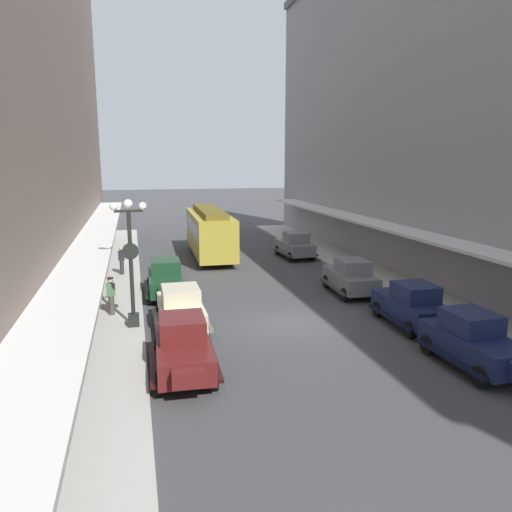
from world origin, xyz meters
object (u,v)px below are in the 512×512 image
object	(u,v)px
streetcar	(210,231)
parked_car_1	(351,276)
parked_car_5	(295,245)
fire_hydrant	(356,268)
lamp_post_with_clock	(131,258)
pedestrian_0	(122,260)
parked_car_0	(474,339)
parked_car_4	(166,278)
parked_car_6	(412,304)
parked_car_3	(181,307)
parked_car_2	(183,345)
pedestrian_1	(111,296)

from	to	relation	value
streetcar	parked_car_1	bearing A→B (deg)	-64.33
parked_car_5	fire_hydrant	world-z (taller)	parked_car_5
lamp_post_with_clock	pedestrian_0	world-z (taller)	lamp_post_with_clock
parked_car_1	fire_hydrant	bearing A→B (deg)	60.59
parked_car_0	fire_hydrant	distance (m)	12.84
parked_car_4	pedestrian_0	size ratio (longest dim) A/B	2.61
parked_car_6	fire_hydrant	distance (m)	8.65
lamp_post_with_clock	streetcar	bearing A→B (deg)	69.64
streetcar	pedestrian_0	distance (m)	7.74
parked_car_4	parked_car_5	world-z (taller)	same
parked_car_4	parked_car_6	size ratio (longest dim) A/B	1.00
parked_car_3	parked_car_2	bearing A→B (deg)	-94.39
parked_car_3	streetcar	distance (m)	15.42
parked_car_0	parked_car_5	bearing A→B (deg)	89.51
parked_car_0	pedestrian_0	distance (m)	19.94
lamp_post_with_clock	pedestrian_0	distance (m)	9.90
parked_car_0	streetcar	bearing A→B (deg)	104.98
parked_car_1	parked_car_3	world-z (taller)	same
parked_car_5	pedestrian_0	xyz separation A→B (m)	(-11.78, -3.07, 0.05)
parked_car_2	pedestrian_1	distance (m)	6.92
parked_car_2	parked_car_6	size ratio (longest dim) A/B	1.00
parked_car_2	lamp_post_with_clock	size ratio (longest dim) A/B	0.83
streetcar	parked_car_2	bearing A→B (deg)	-101.28
parked_car_5	parked_car_6	bearing A→B (deg)	-89.70
parked_car_1	parked_car_2	bearing A→B (deg)	-140.78
fire_hydrant	parked_car_5	bearing A→B (deg)	103.68
streetcar	pedestrian_1	xyz separation A→B (m)	(-6.30, -12.72, -0.89)
parked_car_5	parked_car_3	bearing A→B (deg)	-125.03
parked_car_0	parked_car_3	bearing A→B (deg)	146.60
lamp_post_with_clock	fire_hydrant	world-z (taller)	lamp_post_with_clock
parked_car_5	fire_hydrant	distance (m)	6.76
parked_car_0	pedestrian_1	size ratio (longest dim) A/B	2.57
parked_car_3	parked_car_5	xyz separation A→B (m)	(9.29, 13.25, 0.00)
parked_car_2	streetcar	world-z (taller)	streetcar
parked_car_2	parked_car_6	distance (m)	9.98
streetcar	fire_hydrant	distance (m)	11.18
parked_car_1	parked_car_4	bearing A→B (deg)	168.65
parked_car_1	pedestrian_1	size ratio (longest dim) A/B	2.59
parked_car_0	parked_car_3	xyz separation A→B (m)	(-9.13, 6.02, 0.00)
parked_car_3	lamp_post_with_clock	bearing A→B (deg)	164.74
fire_hydrant	parked_car_0	bearing A→B (deg)	-97.88
parked_car_4	lamp_post_with_clock	xyz separation A→B (m)	(-1.63, -4.80, 2.04)
parked_car_6	parked_car_4	bearing A→B (deg)	143.46
parked_car_4	fire_hydrant	xyz separation A→B (m)	(11.12, 1.39, -0.38)
parked_car_2	pedestrian_1	xyz separation A→B (m)	(-2.47, 6.47, 0.07)
parked_car_3	parked_car_5	bearing A→B (deg)	54.97
streetcar	pedestrian_0	xyz separation A→B (m)	(-6.00, -4.80, -0.91)
parked_car_3	lamp_post_with_clock	size ratio (longest dim) A/B	0.83
pedestrian_0	parked_car_5	bearing A→B (deg)	14.59
parked_car_2	lamp_post_with_clock	world-z (taller)	lamp_post_with_clock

